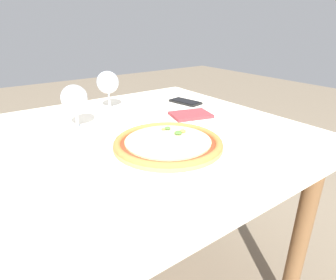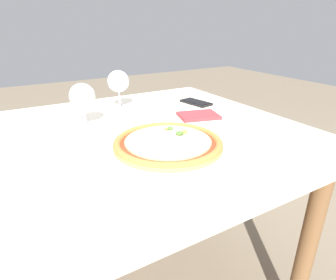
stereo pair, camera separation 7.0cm
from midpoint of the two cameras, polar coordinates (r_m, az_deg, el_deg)
dining_table at (r=0.92m, az=-11.48°, el=-4.94°), size 1.38×1.01×0.74m
pizza_plate at (r=0.80m, az=2.51°, el=-0.91°), size 0.36×0.36×0.04m
wine_glass_far_left at (r=1.00m, az=-15.11°, el=8.47°), size 0.09×0.09×0.15m
wine_glass_far_right at (r=1.19m, az=-8.38°, el=11.58°), size 0.09×0.09×0.16m
cell_phone at (r=1.29m, az=7.29°, el=7.57°), size 0.10×0.15×0.01m
napkin_folded at (r=1.10m, az=8.04°, el=4.92°), size 0.17×0.15×0.01m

